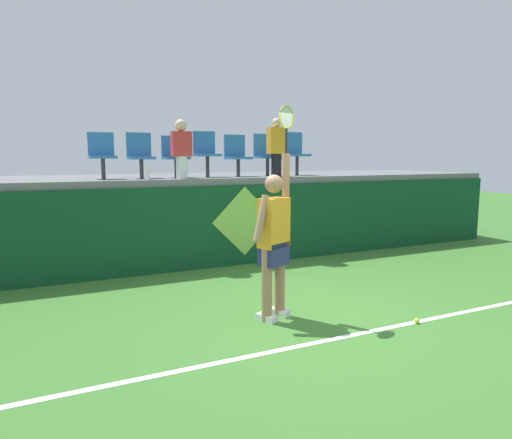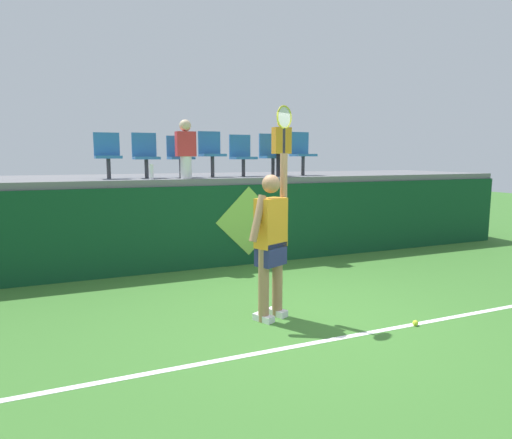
{
  "view_description": "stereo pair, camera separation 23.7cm",
  "coord_description": "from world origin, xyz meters",
  "px_view_note": "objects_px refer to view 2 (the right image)",
  "views": [
    {
      "loc": [
        -2.85,
        -4.61,
        1.97
      ],
      "look_at": [
        -0.19,
        1.03,
        1.11
      ],
      "focal_mm": 31.54,
      "sensor_mm": 36.0,
      "label": 1
    },
    {
      "loc": [
        -2.64,
        -4.7,
        1.97
      ],
      "look_at": [
        -0.19,
        1.03,
        1.11
      ],
      "focal_mm": 31.54,
      "sensor_mm": 36.0,
      "label": 2
    }
  ],
  "objects_px": {
    "tennis_player": "(271,239)",
    "water_bottle": "(151,172)",
    "stadium_chair_3": "(211,151)",
    "stadium_chair_1": "(145,153)",
    "stadium_chair_0": "(108,153)",
    "stadium_chair_6": "(301,151)",
    "spectator_0": "(186,148)",
    "tennis_ball": "(415,323)",
    "stadium_chair_5": "(271,153)",
    "spectator_1": "(282,146)",
    "stadium_chair_2": "(180,154)",
    "stadium_chair_4": "(242,154)"
  },
  "relations": [
    {
      "from": "stadium_chair_0",
      "to": "spectator_1",
      "type": "relative_size",
      "value": 0.72
    },
    {
      "from": "stadium_chair_1",
      "to": "tennis_player",
      "type": "bearing_deg",
      "value": -75.93
    },
    {
      "from": "stadium_chair_2",
      "to": "spectator_0",
      "type": "height_order",
      "value": "spectator_0"
    },
    {
      "from": "tennis_player",
      "to": "water_bottle",
      "type": "bearing_deg",
      "value": 106.47
    },
    {
      "from": "stadium_chair_1",
      "to": "stadium_chair_3",
      "type": "height_order",
      "value": "stadium_chair_3"
    },
    {
      "from": "water_bottle",
      "to": "stadium_chair_2",
      "type": "relative_size",
      "value": 0.34
    },
    {
      "from": "stadium_chair_0",
      "to": "water_bottle",
      "type": "bearing_deg",
      "value": -39.34
    },
    {
      "from": "stadium_chair_5",
      "to": "spectator_0",
      "type": "distance_m",
      "value": 1.94
    },
    {
      "from": "stadium_chair_6",
      "to": "stadium_chair_1",
      "type": "bearing_deg",
      "value": -179.98
    },
    {
      "from": "stadium_chair_6",
      "to": "stadium_chair_0",
      "type": "bearing_deg",
      "value": -179.94
    },
    {
      "from": "water_bottle",
      "to": "stadium_chair_1",
      "type": "distance_m",
      "value": 0.62
    },
    {
      "from": "stadium_chair_1",
      "to": "stadium_chair_5",
      "type": "xyz_separation_m",
      "value": [
        2.52,
        0.0,
        0.02
      ]
    },
    {
      "from": "tennis_ball",
      "to": "spectator_1",
      "type": "xyz_separation_m",
      "value": [
        0.17,
        3.95,
        2.14
      ]
    },
    {
      "from": "stadium_chair_6",
      "to": "spectator_0",
      "type": "relative_size",
      "value": 0.87
    },
    {
      "from": "stadium_chair_0",
      "to": "stadium_chair_3",
      "type": "xyz_separation_m",
      "value": [
        1.9,
        0.0,
        0.04
      ]
    },
    {
      "from": "stadium_chair_2",
      "to": "spectator_0",
      "type": "distance_m",
      "value": 0.46
    },
    {
      "from": "stadium_chair_0",
      "to": "stadium_chair_5",
      "type": "xyz_separation_m",
      "value": [
        3.17,
        0.0,
        0.01
      ]
    },
    {
      "from": "stadium_chair_0",
      "to": "stadium_chair_3",
      "type": "relative_size",
      "value": 0.93
    },
    {
      "from": "stadium_chair_1",
      "to": "stadium_chair_2",
      "type": "bearing_deg",
      "value": -0.42
    },
    {
      "from": "water_bottle",
      "to": "stadium_chair_4",
      "type": "xyz_separation_m",
      "value": [
        1.88,
        0.54,
        0.31
      ]
    },
    {
      "from": "tennis_player",
      "to": "spectator_0",
      "type": "xyz_separation_m",
      "value": [
        -0.25,
        3.07,
        1.14
      ]
    },
    {
      "from": "stadium_chair_3",
      "to": "spectator_1",
      "type": "relative_size",
      "value": 0.77
    },
    {
      "from": "stadium_chair_1",
      "to": "spectator_0",
      "type": "bearing_deg",
      "value": -35.08
    },
    {
      "from": "stadium_chair_0",
      "to": "stadium_chair_1",
      "type": "relative_size",
      "value": 0.99
    },
    {
      "from": "stadium_chair_1",
      "to": "stadium_chair_3",
      "type": "distance_m",
      "value": 1.24
    },
    {
      "from": "tennis_player",
      "to": "stadium_chair_3",
      "type": "xyz_separation_m",
      "value": [
        0.36,
        3.51,
        1.09
      ]
    },
    {
      "from": "stadium_chair_6",
      "to": "spectator_0",
      "type": "height_order",
      "value": "spectator_0"
    },
    {
      "from": "tennis_ball",
      "to": "stadium_chair_5",
      "type": "relative_size",
      "value": 0.08
    },
    {
      "from": "stadium_chair_6",
      "to": "water_bottle",
      "type": "bearing_deg",
      "value": -170.45
    },
    {
      "from": "stadium_chair_0",
      "to": "stadium_chair_6",
      "type": "height_order",
      "value": "stadium_chair_6"
    },
    {
      "from": "tennis_ball",
      "to": "stadium_chair_5",
      "type": "height_order",
      "value": "stadium_chair_5"
    },
    {
      "from": "stadium_chair_1",
      "to": "stadium_chair_6",
      "type": "height_order",
      "value": "stadium_chair_6"
    },
    {
      "from": "tennis_player",
      "to": "stadium_chair_0",
      "type": "bearing_deg",
      "value": 113.59
    },
    {
      "from": "water_bottle",
      "to": "stadium_chair_3",
      "type": "bearing_deg",
      "value": 23.4
    },
    {
      "from": "tennis_player",
      "to": "tennis_ball",
      "type": "bearing_deg",
      "value": -31.49
    },
    {
      "from": "tennis_player",
      "to": "spectator_1",
      "type": "xyz_separation_m",
      "value": [
        1.64,
        3.05,
        1.18
      ]
    },
    {
      "from": "stadium_chair_3",
      "to": "tennis_ball",
      "type": "bearing_deg",
      "value": -75.97
    },
    {
      "from": "spectator_0",
      "to": "spectator_1",
      "type": "relative_size",
      "value": 0.92
    },
    {
      "from": "tennis_player",
      "to": "water_bottle",
      "type": "relative_size",
      "value": 9.97
    },
    {
      "from": "tennis_ball",
      "to": "stadium_chair_5",
      "type": "distance_m",
      "value": 4.86
    },
    {
      "from": "stadium_chair_5",
      "to": "spectator_1",
      "type": "bearing_deg",
      "value": -90.0
    },
    {
      "from": "stadium_chair_0",
      "to": "stadium_chair_6",
      "type": "bearing_deg",
      "value": 0.06
    },
    {
      "from": "stadium_chair_3",
      "to": "stadium_chair_1",
      "type": "bearing_deg",
      "value": 179.95
    },
    {
      "from": "tennis_player",
      "to": "stadium_chair_2",
      "type": "bearing_deg",
      "value": 94.02
    },
    {
      "from": "stadium_chair_1",
      "to": "spectator_1",
      "type": "bearing_deg",
      "value": -10.36
    },
    {
      "from": "water_bottle",
      "to": "stadium_chair_2",
      "type": "distance_m",
      "value": 0.88
    },
    {
      "from": "stadium_chair_4",
      "to": "stadium_chair_6",
      "type": "distance_m",
      "value": 1.34
    },
    {
      "from": "tennis_player",
      "to": "stadium_chair_4",
      "type": "xyz_separation_m",
      "value": [
        1.0,
        3.51,
        1.04
      ]
    },
    {
      "from": "stadium_chair_0",
      "to": "stadium_chair_1",
      "type": "xyz_separation_m",
      "value": [
        0.65,
        0.0,
        -0.01
      ]
    },
    {
      "from": "spectator_1",
      "to": "stadium_chair_6",
      "type": "bearing_deg",
      "value": 33.76
    }
  ]
}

